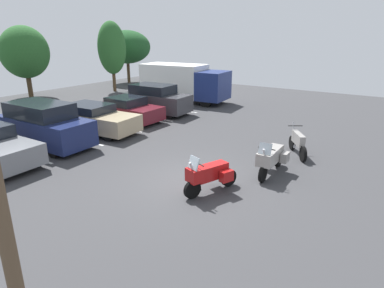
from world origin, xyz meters
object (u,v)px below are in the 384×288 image
car_navy (44,125)px  motorcycle_touring (209,174)px  car_tan (93,119)px  car_charcoal (156,99)px  motorcycle_third (298,143)px  motorcycle_second (271,158)px  box_truck (183,82)px  car_maroon (127,110)px

car_navy → motorcycle_touring: bearing=-90.0°
motorcycle_touring → car_navy: bearing=90.0°
car_tan → car_charcoal: (5.13, -0.00, 0.20)m
motorcycle_third → motorcycle_second: bearing=175.7°
car_navy → box_truck: (12.20, 0.74, 0.50)m
car_maroon → car_charcoal: 2.47m
motorcycle_touring → car_charcoal: size_ratio=0.45×
car_tan → box_truck: size_ratio=0.74×
car_navy → car_tan: (2.74, -0.09, -0.25)m
car_navy → car_tan: size_ratio=0.96×
motorcycle_touring → car_navy: (-0.01, 8.74, 0.33)m
motorcycle_second → car_charcoal: (5.38, 9.77, 0.25)m
car_maroon → box_truck: size_ratio=0.63×
car_navy → car_maroon: size_ratio=1.13×
motorcycle_touring → car_maroon: (5.41, 8.79, 0.04)m
motorcycle_third → car_maroon: 10.12m
box_truck → motorcycle_touring: bearing=-142.1°
motorcycle_second → motorcycle_third: bearing=-4.3°
car_charcoal → box_truck: size_ratio=0.66×
car_maroon → motorcycle_second: bearing=-106.5°
motorcycle_second → car_charcoal: size_ratio=0.51×
car_tan → motorcycle_second: bearing=-91.5°
motorcycle_touring → box_truck: box_truck is taller
car_charcoal → motorcycle_third: bearing=-105.4°
motorcycle_touring → motorcycle_second: (2.48, -1.13, 0.02)m
motorcycle_touring → car_navy: size_ratio=0.42×
motorcycle_touring → car_maroon: car_maroon is taller
box_truck → car_tan: bearing=-174.9°
motorcycle_third → box_truck: bearing=56.8°
motorcycle_second → box_truck: size_ratio=0.34×
car_tan → car_charcoal: size_ratio=1.12×
car_tan → motorcycle_touring: bearing=-107.5°
motorcycle_touring → motorcycle_second: bearing=-24.5°
car_navy → car_charcoal: 7.87m
motorcycle_third → car_charcoal: 10.35m
motorcycle_touring → car_charcoal: 11.69m
car_charcoal → box_truck: (4.33, 0.84, 0.56)m
motorcycle_second → car_tan: bearing=88.5°
car_navy → car_charcoal: car_navy is taller
car_maroon → car_charcoal: car_charcoal is taller
motorcycle_touring → motorcycle_third: 5.29m
car_navy → box_truck: size_ratio=0.71×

